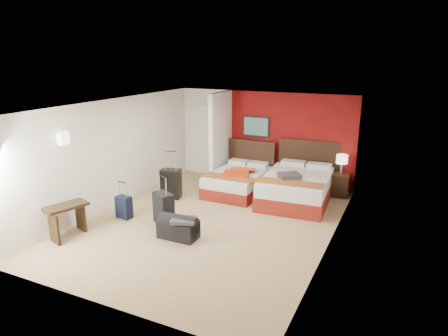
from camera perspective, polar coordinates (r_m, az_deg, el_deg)
The scene contains 17 objects.
ground at distance 8.66m, azimuth -2.04°, elevation -7.73°, with size 6.50×6.50×0.00m, color tan.
room_walls at distance 10.10m, azimuth -5.50°, elevation 3.18°, with size 5.02×6.52×2.50m.
red_accent_panel at distance 10.89m, azimuth 9.30°, elevation 3.95°, with size 3.50×0.04×2.50m, color maroon.
partition_wall at distance 10.94m, azimuth -0.48°, elevation 4.21°, with size 0.12×1.20×2.50m, color silver.
entry_door at distance 11.83m, azimuth -2.51°, elevation 3.98°, with size 0.82×0.06×2.05m, color silver.
bed_left at distance 10.37m, azimuth 1.94°, elevation -2.05°, with size 1.28×1.83×0.55m, color silver.
bed_right at distance 9.89m, azimuth 10.22°, elevation -2.88°, with size 1.53×2.19×0.66m, color white.
red_suitcase_open at distance 10.14m, azimuth 2.25°, elevation -0.53°, with size 0.62×0.85×0.11m, color red.
jacket_bundle at distance 9.52m, azimuth 9.27°, elevation -1.12°, with size 0.49×0.39×0.12m, color #3D3D42.
nightstand at distance 10.51m, azimuth 16.13°, elevation -2.34°, with size 0.41×0.41×0.58m, color black.
table_lamp at distance 10.36m, azimuth 16.36°, elevation 0.48°, with size 0.28×0.28×0.49m, color white.
suitcase_black at distance 10.00m, azimuth -7.53°, elevation -2.35°, with size 0.48×0.30×0.72m, color black.
suitcase_charcoal at distance 8.53m, azimuth -8.56°, elevation -5.85°, with size 0.45×0.28×0.67m, color black.
suitcase_navy at distance 9.04m, azimuth -14.02°, elevation -5.55°, with size 0.34×0.21×0.47m, color black.
duffel_bag at distance 7.95m, azimuth -6.51°, elevation -8.55°, with size 0.77×0.41×0.39m, color black.
jacket_draped at distance 7.75m, azimuth -5.80°, elevation -7.39°, with size 0.45×0.38×0.06m, color #353539.
desk at distance 8.47m, azimuth -21.32°, elevation -6.99°, with size 0.40×0.79×0.66m, color black.
Camera 1 is at (3.67, -7.03, 3.47)m, focal length 32.18 mm.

